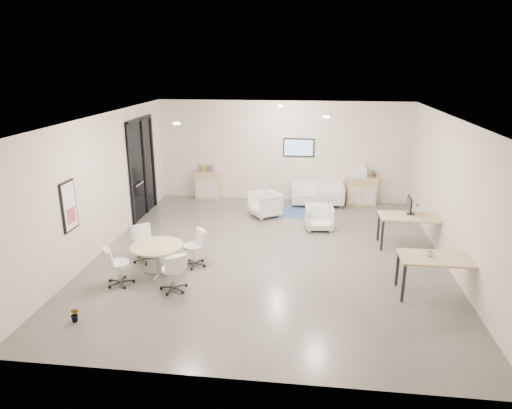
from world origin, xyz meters
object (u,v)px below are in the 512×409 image
Objects in this scene: sideboard_left at (208,186)px; sideboard_right at (362,191)px; armchair_right at (319,216)px; desk_rear at (411,219)px; round_table at (157,249)px; desk_front at (440,261)px; armchair_left at (265,203)px; loveseat at (317,194)px.

sideboard_left reaches higher than sideboard_right.
armchair_right is 2.41m from desk_rear.
sideboard_left is at bearing 91.83° from round_table.
sideboard_right is 0.59× the size of desk_rear.
desk_front is 1.39× the size of round_table.
desk_rear is at bearing -28.52° from armchair_right.
desk_front is (5.86, -5.84, 0.26)m from sideboard_left.
armchair_left is at bearing 65.64° from round_table.
armchair_right is 0.48× the size of desk_rear.
sideboard_right is at bearing 104.19° from desk_rear.
loveseat is 2.28× the size of armchair_right.
sideboard_left reaches higher than armchair_right.
sideboard_right is 1.23× the size of armchair_right.
round_table is at bearing 177.82° from desk_front.
desk_rear is (5.80, -3.38, 0.26)m from sideboard_left.
sideboard_left is at bearing -163.20° from armchair_left.
armchair_left is 0.52× the size of desk_rear.
armchair_right reaches higher than round_table.
armchair_right is 0.67× the size of round_table.
sideboard_left is 1.15× the size of armchair_left.
armchair_left is 0.72× the size of round_table.
armchair_right is at bearing -33.95° from sideboard_left.
loveseat is (3.57, -0.17, -0.13)m from sideboard_left.
desk_rear is 0.99× the size of desk_front.
sideboard_left is 1.01× the size of sideboard_right.
loveseat is at bearing 112.02° from desk_front.
armchair_left is (-1.53, -1.35, 0.07)m from loveseat.
sideboard_right reaches higher than round_table.
desk_rear reaches higher than round_table.
sideboard_left is at bearing 179.92° from sideboard_right.
desk_rear is (2.19, -0.95, 0.35)m from armchair_right.
sideboard_left is at bearing 135.10° from desk_front.
desk_rear is at bearing -30.25° from sideboard_left.
armchair_right is at bearing 156.81° from desk_rear.
armchair_left is at bearing -142.47° from loveseat.
sideboard_right is 0.82× the size of round_table.
sideboard_right reaches higher than desk_rear.
desk_rear is (3.76, -1.86, 0.31)m from armchair_left.
desk_rear is at bearing -76.08° from sideboard_right.
desk_front is 5.68m from round_table.
desk_rear is 6.05m from round_table.
round_table is at bearing -157.99° from desk_rear.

